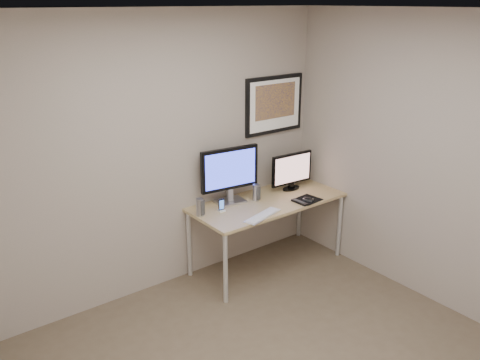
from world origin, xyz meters
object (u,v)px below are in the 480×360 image
(speaker_right, at_px, (256,192))
(phone_dock, at_px, (221,205))
(speaker_left, at_px, (200,207))
(desk, at_px, (268,207))
(keyboard, at_px, (263,216))
(monitor_tv, at_px, (292,170))
(fan_unit, at_px, (289,175))
(monitor_large, at_px, (230,173))
(framed_art, at_px, (274,105))

(speaker_right, height_order, phone_dock, speaker_right)
(phone_dock, bearing_deg, speaker_left, 174.01)
(desk, relative_size, keyboard, 3.55)
(monitor_tv, bearing_deg, speaker_right, -174.49)
(speaker_left, bearing_deg, desk, -23.88)
(speaker_right, bearing_deg, monitor_tv, 0.80)
(speaker_left, height_order, fan_unit, fan_unit)
(fan_unit, bearing_deg, phone_dock, 174.17)
(monitor_large, height_order, speaker_right, monitor_large)
(speaker_left, relative_size, fan_unit, 0.85)
(fan_unit, bearing_deg, framed_art, 131.32)
(framed_art, bearing_deg, desk, -136.54)
(phone_dock, bearing_deg, monitor_large, 37.95)
(keyboard, bearing_deg, monitor_tv, 12.27)
(speaker_left, relative_size, speaker_right, 1.03)
(speaker_right, xyz_separation_m, phone_dock, (-0.45, -0.02, -0.02))
(framed_art, xyz_separation_m, phone_dock, (-0.88, -0.27, -0.83))
(monitor_tv, height_order, speaker_right, monitor_tv)
(desk, xyz_separation_m, framed_art, (0.35, 0.33, 0.96))
(framed_art, relative_size, fan_unit, 3.66)
(monitor_large, bearing_deg, fan_unit, 9.39)
(monitor_large, distance_m, fan_unit, 0.86)
(speaker_right, bearing_deg, monitor_large, 152.86)
(speaker_left, height_order, speaker_right, speaker_left)
(monitor_tv, bearing_deg, speaker_left, -176.61)
(monitor_large, bearing_deg, keyboard, -78.86)
(fan_unit, bearing_deg, keyboard, -162.74)
(framed_art, relative_size, keyboard, 1.67)
(framed_art, xyz_separation_m, monitor_tv, (0.06, -0.23, -0.68))
(speaker_right, bearing_deg, fan_unit, 13.41)
(speaker_left, distance_m, speaker_right, 0.67)
(monitor_large, xyz_separation_m, fan_unit, (0.83, 0.04, -0.21))
(keyboard, relative_size, fan_unit, 2.19)
(speaker_left, height_order, phone_dock, speaker_left)
(speaker_left, xyz_separation_m, phone_dock, (0.22, -0.04, -0.02))
(speaker_right, relative_size, phone_dock, 1.31)
(framed_art, height_order, speaker_left, framed_art)
(speaker_right, bearing_deg, speaker_left, 177.09)
(desk, height_order, keyboard, keyboard)
(desk, distance_m, monitor_tv, 0.51)
(framed_art, bearing_deg, speaker_right, -150.22)
(desk, bearing_deg, speaker_right, 137.37)
(monitor_tv, height_order, speaker_left, monitor_tv)
(monitor_tv, relative_size, speaker_left, 2.93)
(speaker_right, bearing_deg, desk, -43.95)
(speaker_right, bearing_deg, keyboard, -121.70)
(speaker_right, xyz_separation_m, fan_unit, (0.59, 0.15, 0.02))
(desk, xyz_separation_m, speaker_left, (-0.76, 0.10, 0.15))
(speaker_right, distance_m, fan_unit, 0.61)
(framed_art, distance_m, monitor_large, 0.90)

